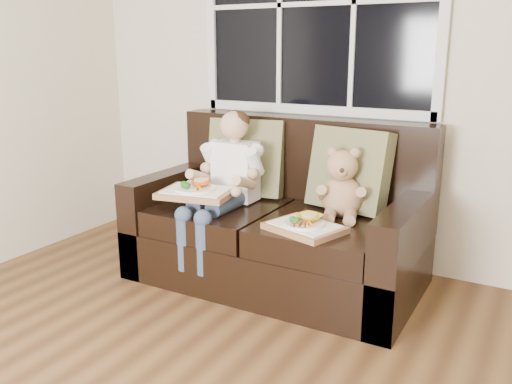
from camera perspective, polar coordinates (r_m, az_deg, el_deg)
The scene contains 8 objects.
window_back at distance 3.59m, azimuth 6.40°, elevation 19.10°, with size 1.62×0.04×1.37m.
loveseat at distance 3.33m, azimuth 2.60°, elevation -3.90°, with size 1.70×0.92×0.96m.
pillow_left at distance 3.51m, azimuth -1.00°, elevation 3.62°, with size 0.52×0.31×0.50m.
pillow_right at distance 3.23m, azimuth 9.79°, elevation 2.31°, with size 0.51×0.31×0.50m.
child at distance 3.29m, azimuth -3.09°, elevation 1.93°, with size 0.39×0.60×0.87m.
teddy_bear at distance 3.11m, azimuth 8.98°, elevation 0.42°, with size 0.29×0.34×0.42m.
tray_left at distance 3.18m, azimuth -6.24°, elevation 0.09°, with size 0.46×0.39×0.09m.
tray_right at distance 2.87m, azimuth 5.19°, elevation -3.54°, with size 0.45×0.39×0.09m.
Camera 1 is at (0.87, -0.81, 1.38)m, focal length 38.00 mm.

